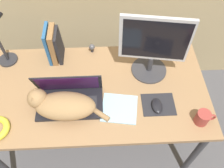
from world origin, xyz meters
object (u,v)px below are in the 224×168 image
object	(u,v)px
book_row	(54,45)
webcam	(92,47)
computer_mouse	(157,106)
cat	(61,105)
notepad	(119,108)
mug	(203,118)
external_monitor	(153,46)
laptop	(70,98)

from	to	relation	value
book_row	webcam	bearing A→B (deg)	9.71
book_row	computer_mouse	bearing A→B (deg)	-34.50
cat	notepad	size ratio (longest dim) A/B	1.99
notepad	mug	distance (m)	0.49
webcam	cat	bearing A→B (deg)	-109.86
external_monitor	laptop	bearing A→B (deg)	-156.37
cat	webcam	distance (m)	0.52
computer_mouse	notepad	distance (m)	0.23
webcam	external_monitor	bearing A→B (deg)	-26.77
computer_mouse	laptop	bearing A→B (deg)	173.05
laptop	mug	size ratio (longest dim) A/B	3.38
notepad	mug	bearing A→B (deg)	-12.75
laptop	book_row	bearing A→B (deg)	107.22
webcam	computer_mouse	bearing A→B (deg)	-50.94
laptop	book_row	world-z (taller)	book_row
laptop	webcam	xyz separation A→B (m)	(0.13, 0.42, -0.00)
cat	webcam	bearing A→B (deg)	70.14
laptop	computer_mouse	world-z (taller)	laptop
book_row	webcam	world-z (taller)	book_row
cat	mug	world-z (taller)	cat
computer_mouse	webcam	world-z (taller)	webcam
notepad	mug	world-z (taller)	mug
cat	external_monitor	xyz separation A→B (m)	(0.56, 0.29, 0.16)
external_monitor	book_row	xyz separation A→B (m)	(-0.64, 0.15, -0.11)
external_monitor	mug	distance (m)	0.51
cat	book_row	xyz separation A→B (m)	(-0.08, 0.44, 0.05)
laptop	notepad	bearing A→B (deg)	-12.22
book_row	notepad	size ratio (longest dim) A/B	1.06
external_monitor	notepad	bearing A→B (deg)	-126.98
external_monitor	webcam	distance (m)	0.47
book_row	external_monitor	bearing A→B (deg)	-13.42
book_row	mug	distance (m)	1.05
external_monitor	notepad	size ratio (longest dim) A/B	1.85
computer_mouse	notepad	world-z (taller)	computer_mouse
laptop	cat	xyz separation A→B (m)	(-0.04, -0.06, 0.03)
notepad	webcam	bearing A→B (deg)	108.85
laptop	computer_mouse	size ratio (longest dim) A/B	3.73
external_monitor	webcam	size ratio (longest dim) A/B	6.63
book_row	notepad	bearing A→B (deg)	-46.81
laptop	computer_mouse	xyz separation A→B (m)	(0.53, -0.06, -0.03)
cat	laptop	bearing A→B (deg)	56.34
computer_mouse	mug	bearing A→B (deg)	-23.76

